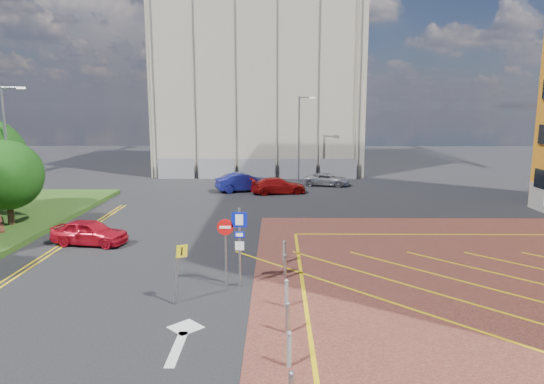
{
  "coord_description": "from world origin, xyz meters",
  "views": [
    {
      "loc": [
        1.96,
        -17.28,
        7.08
      ],
      "look_at": [
        1.74,
        4.29,
        3.25
      ],
      "focal_mm": 32.0,
      "sensor_mm": 36.0,
      "label": 1
    }
  ],
  "objects_px": {
    "tree_c": "(7,175)",
    "sign_cluster": "(234,239)",
    "warning_sign": "(179,266)",
    "lamp_back": "(300,136)",
    "car_blue_back": "(244,182)",
    "car_silver_back": "(327,179)",
    "lamp_left_far": "(8,147)",
    "car_red_left": "(90,232)",
    "car_red_back": "(278,186)"
  },
  "relations": [
    {
      "from": "sign_cluster",
      "to": "car_red_back",
      "type": "bearing_deg",
      "value": 85.16
    },
    {
      "from": "tree_c",
      "to": "car_red_back",
      "type": "xyz_separation_m",
      "value": [
        15.57,
        11.87,
        -2.53
      ]
    },
    {
      "from": "sign_cluster",
      "to": "car_blue_back",
      "type": "bearing_deg",
      "value": 92.92
    },
    {
      "from": "tree_c",
      "to": "sign_cluster",
      "type": "distance_m",
      "value": 16.53
    },
    {
      "from": "car_red_left",
      "to": "car_silver_back",
      "type": "distance_m",
      "value": 23.75
    },
    {
      "from": "tree_c",
      "to": "car_red_left",
      "type": "height_order",
      "value": "tree_c"
    },
    {
      "from": "sign_cluster",
      "to": "lamp_back",
      "type": "bearing_deg",
      "value": 82.03
    },
    {
      "from": "car_red_left",
      "to": "car_blue_back",
      "type": "relative_size",
      "value": 0.83
    },
    {
      "from": "tree_c",
      "to": "warning_sign",
      "type": "bearing_deg",
      "value": -41.94
    },
    {
      "from": "warning_sign",
      "to": "car_red_back",
      "type": "height_order",
      "value": "warning_sign"
    },
    {
      "from": "tree_c",
      "to": "car_red_left",
      "type": "bearing_deg",
      "value": -28.26
    },
    {
      "from": "warning_sign",
      "to": "car_red_left",
      "type": "height_order",
      "value": "warning_sign"
    },
    {
      "from": "lamp_back",
      "to": "car_silver_back",
      "type": "height_order",
      "value": "lamp_back"
    },
    {
      "from": "warning_sign",
      "to": "car_silver_back",
      "type": "height_order",
      "value": "warning_sign"
    },
    {
      "from": "lamp_left_far",
      "to": "lamp_back",
      "type": "bearing_deg",
      "value": 40.86
    },
    {
      "from": "warning_sign",
      "to": "car_silver_back",
      "type": "bearing_deg",
      "value": 73.24
    },
    {
      "from": "lamp_back",
      "to": "car_red_left",
      "type": "distance_m",
      "value": 24.46
    },
    {
      "from": "car_red_left",
      "to": "car_blue_back",
      "type": "distance_m",
      "value": 17.47
    },
    {
      "from": "sign_cluster",
      "to": "car_silver_back",
      "type": "bearing_deg",
      "value": 76.1
    },
    {
      "from": "tree_c",
      "to": "car_silver_back",
      "type": "height_order",
      "value": "tree_c"
    },
    {
      "from": "sign_cluster",
      "to": "car_silver_back",
      "type": "relative_size",
      "value": 0.79
    },
    {
      "from": "lamp_left_far",
      "to": "car_red_left",
      "type": "xyz_separation_m",
      "value": [
        6.7,
        -5.11,
        -4.0
      ]
    },
    {
      "from": "sign_cluster",
      "to": "warning_sign",
      "type": "bearing_deg",
      "value": -137.31
    },
    {
      "from": "lamp_left_far",
      "to": "car_silver_back",
      "type": "height_order",
      "value": "lamp_left_far"
    },
    {
      "from": "sign_cluster",
      "to": "car_red_left",
      "type": "bearing_deg",
      "value": 143.61
    },
    {
      "from": "warning_sign",
      "to": "lamp_back",
      "type": "bearing_deg",
      "value": 78.89
    },
    {
      "from": "tree_c",
      "to": "warning_sign",
      "type": "height_order",
      "value": "tree_c"
    },
    {
      "from": "lamp_left_far",
      "to": "lamp_back",
      "type": "relative_size",
      "value": 1.0
    },
    {
      "from": "tree_c",
      "to": "car_blue_back",
      "type": "relative_size",
      "value": 1.04
    },
    {
      "from": "car_red_back",
      "to": "sign_cluster",
      "type": "bearing_deg",
      "value": 163.39
    },
    {
      "from": "tree_c",
      "to": "lamp_left_far",
      "type": "height_order",
      "value": "lamp_left_far"
    },
    {
      "from": "tree_c",
      "to": "car_silver_back",
      "type": "xyz_separation_m",
      "value": [
        19.97,
        15.94,
        -2.63
      ]
    },
    {
      "from": "car_red_back",
      "to": "car_silver_back",
      "type": "distance_m",
      "value": 6.0
    },
    {
      "from": "car_red_left",
      "to": "lamp_back",
      "type": "bearing_deg",
      "value": -19.52
    },
    {
      "from": "warning_sign",
      "to": "car_blue_back",
      "type": "relative_size",
      "value": 0.48
    },
    {
      "from": "tree_c",
      "to": "sign_cluster",
      "type": "bearing_deg",
      "value": -33.16
    },
    {
      "from": "tree_c",
      "to": "car_red_left",
      "type": "relative_size",
      "value": 1.26
    },
    {
      "from": "sign_cluster",
      "to": "car_red_left",
      "type": "distance_m",
      "value": 10.04
    },
    {
      "from": "warning_sign",
      "to": "car_silver_back",
      "type": "relative_size",
      "value": 0.55
    },
    {
      "from": "lamp_left_far",
      "to": "warning_sign",
      "type": "distance_m",
      "value": 18.38
    },
    {
      "from": "car_blue_back",
      "to": "tree_c",
      "type": "bearing_deg",
      "value": 116.65
    },
    {
      "from": "car_red_left",
      "to": "sign_cluster",
      "type": "bearing_deg",
      "value": -116.71
    },
    {
      "from": "car_silver_back",
      "to": "car_blue_back",
      "type": "bearing_deg",
      "value": 125.63
    },
    {
      "from": "car_blue_back",
      "to": "car_silver_back",
      "type": "height_order",
      "value": "car_blue_back"
    },
    {
      "from": "lamp_left_far",
      "to": "sign_cluster",
      "type": "height_order",
      "value": "lamp_left_far"
    },
    {
      "from": "lamp_left_far",
      "to": "car_red_left",
      "type": "relative_size",
      "value": 2.06
    },
    {
      "from": "lamp_back",
      "to": "sign_cluster",
      "type": "height_order",
      "value": "lamp_back"
    },
    {
      "from": "sign_cluster",
      "to": "car_red_left",
      "type": "relative_size",
      "value": 0.82
    },
    {
      "from": "warning_sign",
      "to": "car_red_left",
      "type": "xyz_separation_m",
      "value": [
        -6.16,
        7.62,
        -0.77
      ]
    },
    {
      "from": "lamp_back",
      "to": "car_red_back",
      "type": "relative_size",
      "value": 1.76
    }
  ]
}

